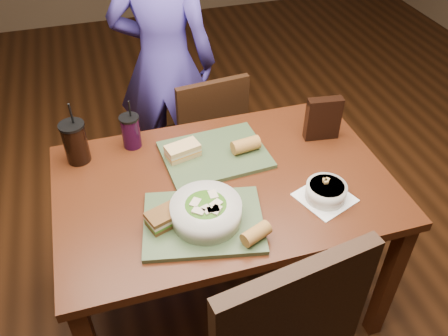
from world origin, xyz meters
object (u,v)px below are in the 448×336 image
(tray_near, at_px, (203,222))
(chip_bag, at_px, (323,119))
(salad_bowl, at_px, (206,211))
(sandwich_near, at_px, (164,218))
(sandwich_far, at_px, (183,151))
(tray_far, at_px, (215,155))
(baguette_far, at_px, (246,145))
(dining_table, at_px, (224,198))
(chair_far, at_px, (209,136))
(diner, at_px, (164,64))
(soup_bowl, at_px, (326,191))
(baguette_near, at_px, (256,234))
(cup_berry, at_px, (131,131))
(cup_cola, at_px, (75,142))

(tray_near, relative_size, chip_bag, 2.17)
(tray_near, relative_size, salad_bowl, 1.68)
(sandwich_near, xyz_separation_m, sandwich_far, (0.15, 0.35, -0.00))
(tray_far, relative_size, baguette_far, 3.60)
(dining_table, relative_size, chip_bag, 6.70)
(chair_far, relative_size, baguette_far, 7.31)
(chip_bag, bearing_deg, sandwich_near, -148.88)
(diner, height_order, soup_bowl, diner)
(sandwich_far, xyz_separation_m, baguette_near, (0.14, -0.51, -0.00))
(tray_near, bearing_deg, soup_bowl, -0.40)
(soup_bowl, relative_size, cup_berry, 1.05)
(chair_far, bearing_deg, baguette_far, -88.08)
(dining_table, distance_m, cup_berry, 0.48)
(dining_table, xyz_separation_m, chip_bag, (0.49, 0.16, 0.19))
(soup_bowl, relative_size, chip_bag, 1.22)
(sandwich_far, distance_m, cup_cola, 0.43)
(tray_far, bearing_deg, soup_bowl, -47.52)
(sandwich_near, xyz_separation_m, baguette_near, (0.28, -0.16, -0.00))
(dining_table, bearing_deg, soup_bowl, -30.33)
(diner, bearing_deg, baguette_far, 121.76)
(sandwich_far, height_order, baguette_near, sandwich_far)
(tray_near, bearing_deg, sandwich_far, 88.04)
(tray_near, xyz_separation_m, baguette_far, (0.27, 0.33, 0.04))
(chair_far, relative_size, salad_bowl, 3.42)
(dining_table, height_order, chair_far, chair_far)
(salad_bowl, relative_size, soup_bowl, 1.05)
(diner, relative_size, sandwich_near, 11.42)
(salad_bowl, distance_m, chip_bag, 0.70)
(tray_near, xyz_separation_m, soup_bowl, (0.47, -0.00, 0.03))
(tray_far, distance_m, chip_bag, 0.49)
(sandwich_far, bearing_deg, chip_bag, -2.09)
(tray_near, xyz_separation_m, tray_far, (0.14, 0.35, 0.00))
(soup_bowl, xyz_separation_m, sandwich_far, (-0.46, 0.38, 0.01))
(soup_bowl, height_order, sandwich_near, soup_bowl)
(tray_near, bearing_deg, chair_far, 73.68)
(salad_bowl, bearing_deg, tray_near, -162.40)
(dining_table, xyz_separation_m, tray_far, (0.01, 0.16, 0.10))
(tray_far, height_order, baguette_far, baguette_far)
(diner, xyz_separation_m, cup_cola, (-0.49, -0.67, 0.07))
(sandwich_far, height_order, cup_berry, cup_berry)
(soup_bowl, bearing_deg, dining_table, 149.67)
(dining_table, distance_m, sandwich_near, 0.35)
(baguette_far, bearing_deg, soup_bowl, -59.10)
(baguette_far, bearing_deg, tray_near, -128.98)
(chair_far, xyz_separation_m, tray_far, (-0.11, -0.51, 0.28))
(dining_table, distance_m, baguette_near, 0.35)
(tray_near, bearing_deg, baguette_far, 51.02)
(chair_far, relative_size, soup_bowl, 3.60)
(diner, height_order, cup_cola, diner)
(cup_cola, bearing_deg, sandwich_near, -60.75)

